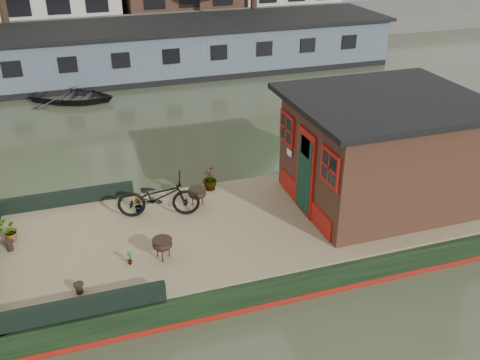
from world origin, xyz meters
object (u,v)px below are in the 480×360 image
object	(u,v)px
brazier_front	(163,249)
bicycle	(158,196)
dinghy	(73,93)
brazier_rear	(197,197)
cabin	(380,150)

from	to	relation	value
brazier_front	bicycle	bearing A→B (deg)	81.75
brazier_front	dinghy	xyz separation A→B (m)	(-1.15, 11.96, -0.54)
brazier_rear	dinghy	bearing A→B (deg)	102.44
cabin	brazier_front	size ratio (longest dim) A/B	9.25
bicycle	brazier_rear	bearing A→B (deg)	-69.38
cabin	brazier_rear	world-z (taller)	cabin
brazier_front	dinghy	size ratio (longest dim) A/B	0.14
bicycle	dinghy	world-z (taller)	bicycle
brazier_front	brazier_rear	world-z (taller)	brazier_rear
cabin	bicycle	size ratio (longest dim) A/B	2.28
cabin	brazier_rear	distance (m)	4.14
cabin	brazier_front	bearing A→B (deg)	-171.30
cabin	dinghy	xyz separation A→B (m)	(-6.16, 11.20, -1.56)
brazier_front	dinghy	bearing A→B (deg)	95.50
bicycle	brazier_rear	distance (m)	0.91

